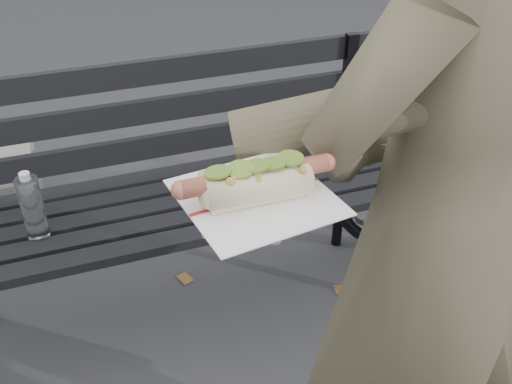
# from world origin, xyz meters

# --- Properties ---
(park_bench) EXTENTS (1.50, 0.44, 0.88)m
(park_bench) POSITION_xyz_m (0.09, 0.92, 0.52)
(park_bench) COLOR black
(park_bench) RESTS_ON ground
(person) EXTENTS (0.70, 0.53, 1.74)m
(person) POSITION_xyz_m (0.42, 0.01, 0.87)
(person) COLOR brown
(person) RESTS_ON ground
(held_hotdog) EXTENTS (0.63, 0.31, 0.20)m
(held_hotdog) POSITION_xyz_m (0.22, -0.02, 1.14)
(held_hotdog) COLOR brown
(fallen_leaves) EXTENTS (4.37, 3.31, 0.00)m
(fallen_leaves) POSITION_xyz_m (0.36, 0.47, 0.00)
(fallen_leaves) COLOR brown
(fallen_leaves) RESTS_ON ground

